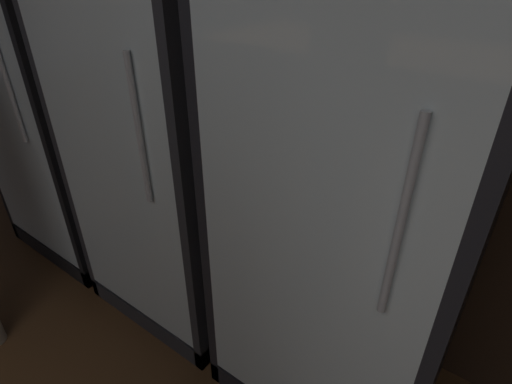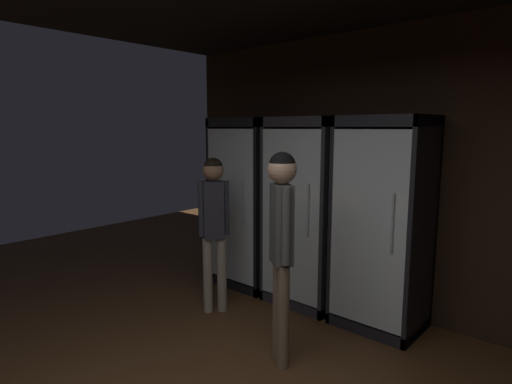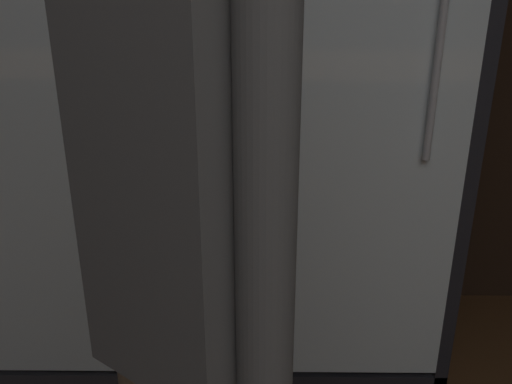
{
  "view_description": "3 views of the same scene",
  "coord_description": "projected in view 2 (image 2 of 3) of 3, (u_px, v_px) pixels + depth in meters",
  "views": [
    {
      "loc": [
        0.12,
        1.62,
        1.57
      ],
      "look_at": [
        -0.61,
        2.61,
        0.83
      ],
      "focal_mm": 28.49,
      "sensor_mm": 36.0,
      "label": 1
    },
    {
      "loc": [
        1.33,
        -0.88,
        1.85
      ],
      "look_at": [
        -1.65,
        2.48,
        1.16
      ],
      "focal_mm": 29.31,
      "sensor_mm": 36.0,
      "label": 2
    },
    {
      "loc": [
        -0.48,
        0.97,
        1.29
      ],
      "look_at": [
        -0.49,
        2.3,
        0.75
      ],
      "focal_mm": 38.93,
      "sensor_mm": 36.0,
      "label": 3
    }
  ],
  "objects": [
    {
      "name": "shopper_far",
      "position": [
        214.0,
        215.0,
        4.11
      ],
      "size": [
        0.23,
        0.25,
        1.56
      ],
      "color": "gray",
      "rests_on": "ground"
    },
    {
      "name": "cooler_far_left",
      "position": [
        251.0,
        204.0,
        4.94
      ],
      "size": [
        0.78,
        0.64,
        1.96
      ],
      "color": "black",
      "rests_on": "ground"
    },
    {
      "name": "cooler_left",
      "position": [
        310.0,
        213.0,
        4.4
      ],
      "size": [
        0.78,
        0.64,
        1.96
      ],
      "color": "#2B2B30",
      "rests_on": "ground"
    },
    {
      "name": "cooler_center",
      "position": [
        384.0,
        226.0,
        3.85
      ],
      "size": [
        0.78,
        0.64,
        1.96
      ],
      "color": "black",
      "rests_on": "ground"
    },
    {
      "name": "wall_back",
      "position": [
        430.0,
        177.0,
        3.83
      ],
      "size": [
        6.0,
        0.06,
        2.8
      ],
      "primitive_type": "cube",
      "color": "black",
      "rests_on": "ground"
    },
    {
      "name": "shopper_near",
      "position": [
        282.0,
        229.0,
        3.17
      ],
      "size": [
        0.27,
        0.23,
        1.67
      ],
      "color": "#72604C",
      "rests_on": "ground"
    }
  ]
}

